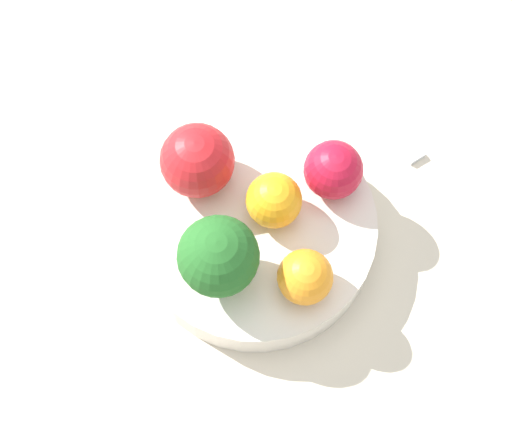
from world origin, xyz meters
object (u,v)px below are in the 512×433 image
Objects in this scene: bowl at (256,230)px; apple_green at (333,170)px; orange_back at (305,277)px; apple_red at (196,162)px; broccoli at (218,257)px; spoon at (395,131)px; orange_front at (274,200)px.

bowl is 4.13× the size of apple_green.
orange_back is at bearing 24.89° from apple_green.
broccoli is at bearing 54.11° from apple_red.
apple_red is at bearing -29.00° from spoon.
orange_front is 0.63× the size of spoon.
orange_front is (0.05, -0.02, -0.00)m from apple_green.
apple_green is 1.07× the size of orange_front.
apple_red is at bearing -97.03° from orange_back.
orange_back is at bearing 74.88° from bowl.
bowl is 4.60× the size of orange_back.
apple_red is 1.40× the size of orange_back.
orange_front is 1.04× the size of orange_back.
orange_front is at bearing 104.75° from apple_red.
broccoli is at bearing 8.45° from bowl.
apple_red is 1.25× the size of apple_green.
apple_red is (-0.05, -0.07, -0.01)m from broccoli.
apple_red reaches higher than orange_back.
orange_back is (0.02, 0.06, 0.04)m from bowl.
broccoli is at bearing -5.82° from spoon.
apple_red is 0.11m from apple_green.
bowl is at bearing 91.64° from apple_red.
broccoli reaches higher than bowl.
apple_red is 1.34× the size of orange_front.
bowl is 0.08m from apple_red.
orange_front is (-0.07, -0.00, -0.02)m from broccoli.
broccoli is 1.60× the size of orange_front.
orange_back is (0.08, 0.04, -0.00)m from apple_green.
broccoli reaches higher than apple_red.
broccoli is 1.01× the size of spoon.
bowl is 0.08m from orange_back.
spoon is at bearing 151.00° from apple_red.
broccoli is 0.07m from orange_front.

